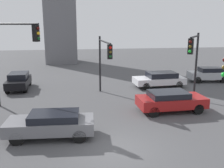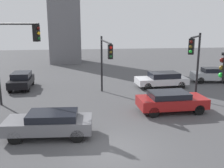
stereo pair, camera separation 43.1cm
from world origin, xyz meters
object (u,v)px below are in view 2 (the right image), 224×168
(traffic_light_4, at_px, (106,55))
(car_4, at_px, (162,79))
(traffic_light_3, at_px, (195,55))
(car_1, at_px, (212,75))
(traffic_light_1, at_px, (14,47))
(car_2, at_px, (21,80))
(car_5, at_px, (171,101))
(car_3, at_px, (50,123))

(traffic_light_4, height_order, car_4, traffic_light_4)
(traffic_light_3, bearing_deg, car_1, 177.90)
(traffic_light_1, relative_size, traffic_light_3, 1.17)
(car_2, height_order, car_5, car_2)
(traffic_light_3, distance_m, car_5, 3.67)
(traffic_light_3, xyz_separation_m, car_3, (-9.58, -3.99, -2.94))
(car_1, bearing_deg, car_2, 6.17)
(car_1, xyz_separation_m, car_3, (-14.88, -11.02, -0.05))
(traffic_light_4, bearing_deg, traffic_light_3, 62.15)
(car_2, relative_size, car_3, 0.88)
(traffic_light_4, relative_size, car_3, 1.04)
(car_1, relative_size, car_5, 0.90)
(car_3, relative_size, car_5, 1.01)
(car_5, bearing_deg, traffic_light_3, 26.82)
(car_3, distance_m, car_4, 13.32)
(traffic_light_4, relative_size, car_1, 1.17)
(car_3, xyz_separation_m, car_4, (9.21, 9.62, 0.01))
(traffic_light_1, relative_size, car_5, 1.32)
(car_2, distance_m, car_3, 11.45)
(car_4, bearing_deg, car_3, 43.48)
(traffic_light_4, distance_m, car_5, 6.09)
(car_1, relative_size, car_4, 0.86)
(car_2, height_order, car_4, car_2)
(car_1, bearing_deg, car_3, 42.19)
(car_5, bearing_deg, car_2, 143.27)
(car_4, bearing_deg, traffic_light_4, 24.84)
(traffic_light_3, xyz_separation_m, car_1, (5.30, 7.03, -2.89))
(car_1, bearing_deg, traffic_light_4, 26.63)
(car_3, bearing_deg, car_5, -154.99)
(traffic_light_1, bearing_deg, traffic_light_3, 33.55)
(car_2, xyz_separation_m, car_5, (11.24, -7.92, -0.02))
(traffic_light_4, distance_m, car_1, 12.30)
(car_2, bearing_deg, car_1, 89.45)
(car_1, distance_m, car_3, 18.52)
(traffic_light_1, distance_m, traffic_light_3, 12.22)
(traffic_light_1, distance_m, car_2, 7.09)
(traffic_light_1, distance_m, car_3, 6.53)
(car_1, xyz_separation_m, car_5, (-7.25, -8.08, -0.03))
(car_2, xyz_separation_m, car_3, (3.61, -10.86, -0.04))
(traffic_light_4, bearing_deg, car_4, 114.58)
(traffic_light_4, xyz_separation_m, car_2, (-7.28, 4.14, -2.64))
(traffic_light_3, bearing_deg, car_4, -141.28)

